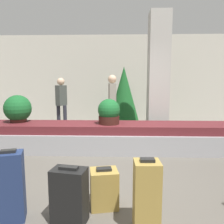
{
  "coord_description": "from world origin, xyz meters",
  "views": [
    {
      "loc": [
        0.15,
        -3.17,
        1.46
      ],
      "look_at": [
        0.0,
        1.47,
        0.83
      ],
      "focal_mm": 35.0,
      "sensor_mm": 36.0,
      "label": 1
    }
  ],
  "objects_px": {
    "suitcase_4": "(147,196)",
    "potted_plant_1": "(18,109)",
    "suitcase_1": "(70,196)",
    "traveler_0": "(61,99)",
    "decorated_tree": "(124,95)",
    "traveler_1": "(112,99)",
    "pillar": "(158,77)",
    "suitcase_0": "(104,188)",
    "suitcase_5": "(11,187)",
    "potted_plant_0": "(109,112)"
  },
  "relations": [
    {
      "from": "suitcase_1",
      "to": "suitcase_5",
      "type": "distance_m",
      "value": 0.63
    },
    {
      "from": "suitcase_5",
      "to": "potted_plant_0",
      "type": "relative_size",
      "value": 1.44
    },
    {
      "from": "pillar",
      "to": "traveler_0",
      "type": "relative_size",
      "value": 2.0
    },
    {
      "from": "potted_plant_0",
      "to": "traveler_1",
      "type": "bearing_deg",
      "value": 89.1
    },
    {
      "from": "suitcase_5",
      "to": "decorated_tree",
      "type": "distance_m",
      "value": 5.2
    },
    {
      "from": "suitcase_0",
      "to": "potted_plant_0",
      "type": "relative_size",
      "value": 0.89
    },
    {
      "from": "suitcase_1",
      "to": "potted_plant_0",
      "type": "relative_size",
      "value": 1.14
    },
    {
      "from": "suitcase_1",
      "to": "potted_plant_1",
      "type": "bearing_deg",
      "value": 133.97
    },
    {
      "from": "traveler_0",
      "to": "suitcase_1",
      "type": "bearing_deg",
      "value": 44.26
    },
    {
      "from": "potted_plant_0",
      "to": "traveler_0",
      "type": "distance_m",
      "value": 2.53
    },
    {
      "from": "suitcase_4",
      "to": "traveler_0",
      "type": "distance_m",
      "value": 5.03
    },
    {
      "from": "suitcase_5",
      "to": "decorated_tree",
      "type": "bearing_deg",
      "value": 58.15
    },
    {
      "from": "pillar",
      "to": "suitcase_5",
      "type": "bearing_deg",
      "value": -120.98
    },
    {
      "from": "potted_plant_0",
      "to": "traveler_0",
      "type": "height_order",
      "value": "traveler_0"
    },
    {
      "from": "suitcase_4",
      "to": "potted_plant_0",
      "type": "distance_m",
      "value": 2.66
    },
    {
      "from": "suitcase_4",
      "to": "potted_plant_1",
      "type": "xyz_separation_m",
      "value": [
        -2.53,
        2.74,
        0.51
      ]
    },
    {
      "from": "decorated_tree",
      "to": "suitcase_1",
      "type": "bearing_deg",
      "value": -97.56
    },
    {
      "from": "potted_plant_1",
      "to": "traveler_1",
      "type": "height_order",
      "value": "traveler_1"
    },
    {
      "from": "pillar",
      "to": "suitcase_0",
      "type": "bearing_deg",
      "value": -109.69
    },
    {
      "from": "potted_plant_1",
      "to": "decorated_tree",
      "type": "bearing_deg",
      "value": 44.45
    },
    {
      "from": "potted_plant_1",
      "to": "suitcase_4",
      "type": "bearing_deg",
      "value": -47.26
    },
    {
      "from": "suitcase_5",
      "to": "potted_plant_0",
      "type": "height_order",
      "value": "potted_plant_0"
    },
    {
      "from": "suitcase_4",
      "to": "potted_plant_1",
      "type": "relative_size",
      "value": 1.22
    },
    {
      "from": "pillar",
      "to": "suitcase_1",
      "type": "xyz_separation_m",
      "value": [
        -1.51,
        -3.57,
        -1.31
      ]
    },
    {
      "from": "potted_plant_0",
      "to": "pillar",
      "type": "bearing_deg",
      "value": 42.15
    },
    {
      "from": "traveler_0",
      "to": "suitcase_5",
      "type": "bearing_deg",
      "value": 36.62
    },
    {
      "from": "traveler_0",
      "to": "decorated_tree",
      "type": "xyz_separation_m",
      "value": [
        1.91,
        0.54,
        0.12
      ]
    },
    {
      "from": "potted_plant_1",
      "to": "traveler_1",
      "type": "relative_size",
      "value": 0.36
    },
    {
      "from": "pillar",
      "to": "traveler_1",
      "type": "relative_size",
      "value": 1.92
    },
    {
      "from": "decorated_tree",
      "to": "suitcase_4",
      "type": "bearing_deg",
      "value": -88.65
    },
    {
      "from": "traveler_0",
      "to": "traveler_1",
      "type": "distance_m",
      "value": 1.65
    },
    {
      "from": "suitcase_4",
      "to": "suitcase_5",
      "type": "height_order",
      "value": "suitcase_5"
    },
    {
      "from": "suitcase_5",
      "to": "suitcase_4",
      "type": "bearing_deg",
      "value": -21.95
    },
    {
      "from": "pillar",
      "to": "suitcase_0",
      "type": "relative_size",
      "value": 6.7
    },
    {
      "from": "suitcase_0",
      "to": "decorated_tree",
      "type": "distance_m",
      "value": 4.79
    },
    {
      "from": "traveler_0",
      "to": "traveler_1",
      "type": "bearing_deg",
      "value": 101.17
    },
    {
      "from": "suitcase_4",
      "to": "potted_plant_1",
      "type": "height_order",
      "value": "potted_plant_1"
    },
    {
      "from": "suitcase_4",
      "to": "potted_plant_0",
      "type": "relative_size",
      "value": 1.38
    },
    {
      "from": "suitcase_0",
      "to": "suitcase_5",
      "type": "distance_m",
      "value": 1.02
    },
    {
      "from": "pillar",
      "to": "potted_plant_1",
      "type": "distance_m",
      "value": 3.46
    },
    {
      "from": "potted_plant_1",
      "to": "decorated_tree",
      "type": "height_order",
      "value": "decorated_tree"
    },
    {
      "from": "potted_plant_0",
      "to": "potted_plant_1",
      "type": "relative_size",
      "value": 0.89
    },
    {
      "from": "potted_plant_0",
      "to": "suitcase_4",
      "type": "bearing_deg",
      "value": -79.24
    },
    {
      "from": "pillar",
      "to": "decorated_tree",
      "type": "bearing_deg",
      "value": 120.49
    },
    {
      "from": "suitcase_0",
      "to": "pillar",
      "type": "bearing_deg",
      "value": 59.89
    },
    {
      "from": "suitcase_4",
      "to": "traveler_1",
      "type": "height_order",
      "value": "traveler_1"
    },
    {
      "from": "suitcase_4",
      "to": "suitcase_1",
      "type": "bearing_deg",
      "value": 170.93
    },
    {
      "from": "suitcase_0",
      "to": "potted_plant_1",
      "type": "relative_size",
      "value": 0.79
    },
    {
      "from": "suitcase_4",
      "to": "traveler_1",
      "type": "relative_size",
      "value": 0.44
    },
    {
      "from": "suitcase_1",
      "to": "traveler_0",
      "type": "distance_m",
      "value": 4.69
    }
  ]
}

